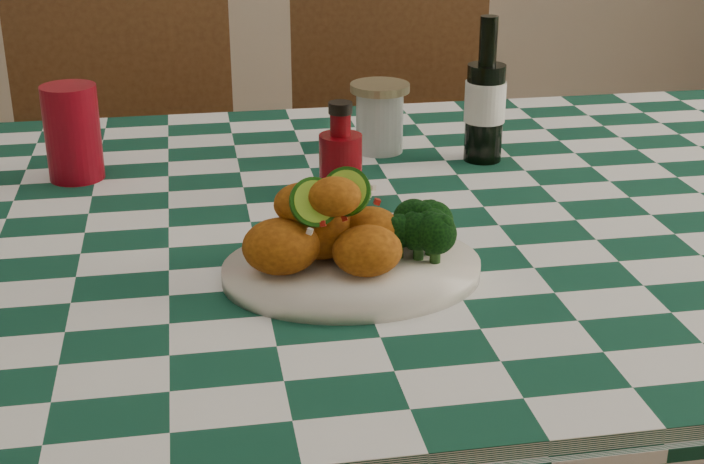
{
  "coord_description": "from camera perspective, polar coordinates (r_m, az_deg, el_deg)",
  "views": [
    {
      "loc": [
        -0.17,
        -1.16,
        1.25
      ],
      "look_at": [
        -0.0,
        -0.18,
        0.84
      ],
      "focal_mm": 50.0,
      "sensor_mm": 36.0,
      "label": 1
    }
  ],
  "objects": [
    {
      "name": "fried_chicken_pile",
      "position": [
        1.06,
        -1.1,
        0.61
      ],
      "size": [
        0.16,
        0.12,
        0.1
      ],
      "primitive_type": null,
      "color": "#B05D11",
      "rests_on": "plate"
    },
    {
      "name": "broccoli_side",
      "position": [
        1.1,
        3.92,
        0.17
      ],
      "size": [
        0.08,
        0.08,
        0.06
      ],
      "primitive_type": null,
      "color": "black",
      "rests_on": "plate"
    },
    {
      "name": "red_tumbler",
      "position": [
        1.43,
        -15.94,
        5.58
      ],
      "size": [
        0.09,
        0.09,
        0.13
      ],
      "primitive_type": "cylinder",
      "rotation": [
        0.0,
        0.0,
        -0.24
      ],
      "color": "maroon",
      "rests_on": "dining_table"
    },
    {
      "name": "ketchup_bottle",
      "position": [
        1.32,
        -0.67,
        4.88
      ],
      "size": [
        0.07,
        0.07,
        0.13
      ],
      "primitive_type": null,
      "rotation": [
        0.0,
        0.0,
        0.25
      ],
      "color": "#68050B",
      "rests_on": "dining_table"
    },
    {
      "name": "beer_bottle",
      "position": [
        1.46,
        7.78,
        8.2
      ],
      "size": [
        0.07,
        0.07,
        0.21
      ],
      "primitive_type": null,
      "rotation": [
        0.0,
        0.0,
        -0.26
      ],
      "color": "black",
      "rests_on": "dining_table"
    },
    {
      "name": "mason_jar",
      "position": [
        1.5,
        1.62,
        6.66
      ],
      "size": [
        0.11,
        0.11,
        0.11
      ],
      "primitive_type": null,
      "rotation": [
        0.0,
        0.0,
        0.22
      ],
      "color": "#B2BCBA",
      "rests_on": "dining_table"
    },
    {
      "name": "plate",
      "position": [
        1.09,
        0.0,
        -2.23
      ],
      "size": [
        0.29,
        0.23,
        0.02
      ],
      "primitive_type": null,
      "rotation": [
        0.0,
        0.0,
        -0.01
      ],
      "color": "silver",
      "rests_on": "dining_table"
    },
    {
      "name": "wooden_chair_right",
      "position": [
        2.06,
        2.33,
        -0.04
      ],
      "size": [
        0.48,
        0.49,
        0.91
      ],
      "primitive_type": null,
      "rotation": [
        0.0,
        0.0,
        -0.14
      ],
      "color": "#472814",
      "rests_on": "ground"
    },
    {
      "name": "wooden_chair_left",
      "position": [
        2.01,
        -12.61,
        -0.21
      ],
      "size": [
        0.46,
        0.48,
        0.98
      ],
      "primitive_type": null,
      "rotation": [
        0.0,
        0.0,
        0.02
      ],
      "color": "#472814",
      "rests_on": "ground"
    }
  ]
}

